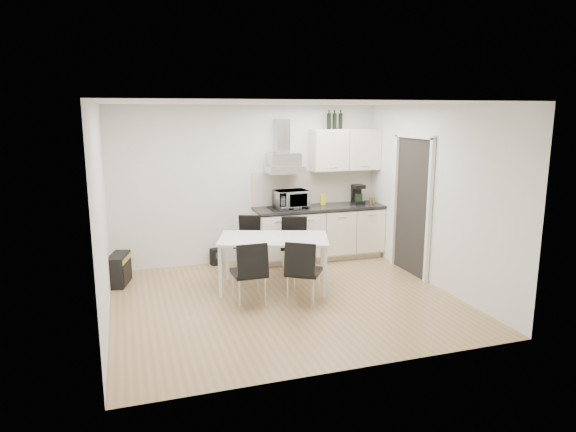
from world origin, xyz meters
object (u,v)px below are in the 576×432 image
object	(u,v)px
chair_near_right	(304,272)
guitar_amp	(119,269)
chair_far_left	(249,245)
chair_far_right	(294,247)
floor_speaker	(216,257)
kitchenette	(321,211)
chair_near_left	(249,274)
dining_table	(274,242)

from	to	relation	value
chair_near_right	guitar_amp	xyz separation A→B (m)	(-2.30, 1.59, -0.21)
chair_far_left	chair_far_right	distance (m)	0.71
chair_far_left	floor_speaker	distance (m)	0.76
chair_far_right	floor_speaker	distance (m)	1.41
kitchenette	chair_far_left	bearing A→B (deg)	-164.30
chair_near_left	dining_table	bearing A→B (deg)	47.34
chair_far_right	chair_far_left	bearing A→B (deg)	-8.44
chair_near_right	chair_far_right	bearing A→B (deg)	110.70
chair_far_left	chair_near_left	world-z (taller)	same
dining_table	floor_speaker	size ratio (longest dim) A/B	6.29
chair_far_left	floor_speaker	world-z (taller)	chair_far_left
chair_far_left	guitar_amp	world-z (taller)	chair_far_left
dining_table	floor_speaker	distance (m)	1.60
chair_near_left	kitchenette	bearing A→B (deg)	45.54
chair_near_left	floor_speaker	xyz separation A→B (m)	(-0.09, 1.95, -0.30)
floor_speaker	chair_far_left	bearing A→B (deg)	-65.57
chair_near_right	guitar_amp	bearing A→B (deg)	179.37
dining_table	chair_far_left	xyz separation A→B (m)	(-0.15, 0.85, -0.24)
chair_far_right	chair_near_left	xyz separation A→B (m)	(-0.99, -1.09, 0.00)
chair_far_left	chair_near_right	bearing A→B (deg)	127.14
dining_table	guitar_amp	distance (m)	2.32
chair_near_right	guitar_amp	world-z (taller)	chair_near_right
dining_table	guitar_amp	xyz separation A→B (m)	(-2.11, 0.86, -0.45)
chair_far_left	kitchenette	bearing A→B (deg)	-139.39
chair_far_right	chair_near_right	bearing A→B (deg)	94.60
chair_near_right	floor_speaker	distance (m)	2.28
kitchenette	dining_table	xyz separation A→B (m)	(-1.20, -1.23, -0.15)
guitar_amp	floor_speaker	size ratio (longest dim) A/B	2.14
kitchenette	floor_speaker	bearing A→B (deg)	174.71
dining_table	chair_near_left	world-z (taller)	chair_near_left
chair_near_right	kitchenette	bearing A→B (deg)	96.76
chair_near_left	chair_near_right	distance (m)	0.71
chair_far_left	chair_far_right	world-z (taller)	same
chair_far_left	floor_speaker	xyz separation A→B (m)	(-0.44, 0.54, -0.30)
chair_far_left	chair_near_right	size ratio (longest dim) A/B	1.00
chair_far_right	kitchenette	bearing A→B (deg)	-117.68
kitchenette	floor_speaker	distance (m)	1.92
kitchenette	dining_table	world-z (taller)	kitchenette
floor_speaker	dining_table	bearing A→B (deg)	-81.55
chair_far_left	chair_far_right	xyz separation A→B (m)	(0.64, -0.32, 0.00)
kitchenette	chair_near_right	xyz separation A→B (m)	(-1.01, -1.95, -0.39)
guitar_amp	chair_far_right	bearing A→B (deg)	7.40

